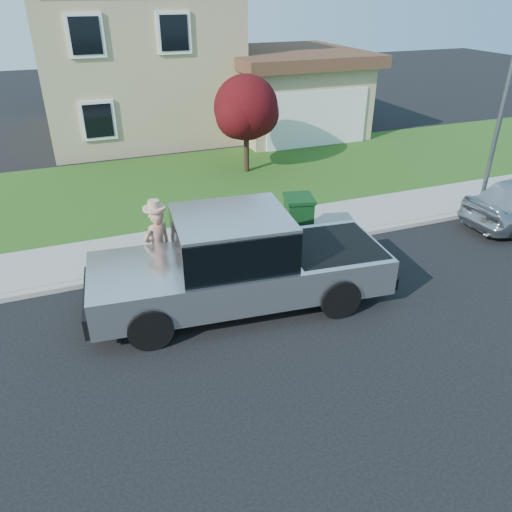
{
  "coord_description": "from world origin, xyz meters",
  "views": [
    {
      "loc": [
        -3.51,
        -7.77,
        6.17
      ],
      "look_at": [
        -0.21,
        0.76,
        1.2
      ],
      "focal_mm": 35.0,
      "sensor_mm": 36.0,
      "label": 1
    }
  ],
  "objects": [
    {
      "name": "ground",
      "position": [
        0.0,
        0.0,
        0.0
      ],
      "size": [
        80.0,
        80.0,
        0.0
      ],
      "primitive_type": "plane",
      "color": "black",
      "rests_on": "ground"
    },
    {
      "name": "house",
      "position": [
        1.31,
        16.38,
        3.17
      ],
      "size": [
        14.0,
        11.3,
        6.85
      ],
      "color": "tan",
      "rests_on": "ground"
    },
    {
      "name": "pickup_truck",
      "position": [
        -0.53,
        0.94,
        0.99
      ],
      "size": [
        6.61,
        2.8,
        2.11
      ],
      "rotation": [
        0.0,
        0.0,
        -0.1
      ],
      "color": "black",
      "rests_on": "ground"
    },
    {
      "name": "woman",
      "position": [
        -1.96,
        2.41,
        0.98
      ],
      "size": [
        0.81,
        0.68,
        2.08
      ],
      "rotation": [
        0.0,
        0.0,
        3.54
      ],
      "color": "tan",
      "rests_on": "ground"
    },
    {
      "name": "street_lamp",
      "position": [
        7.8,
        2.69,
        3.17
      ],
      "size": [
        0.39,
        0.72,
        5.55
      ],
      "rotation": [
        0.0,
        0.0,
        0.3
      ],
      "color": "slate",
      "rests_on": "ground"
    },
    {
      "name": "lawn",
      "position": [
        1.0,
        8.5,
        0.05
      ],
      "size": [
        40.0,
        7.0,
        0.1
      ],
      "primitive_type": "cube",
      "color": "#204C15",
      "rests_on": "ground"
    },
    {
      "name": "curb",
      "position": [
        1.0,
        2.9,
        0.06
      ],
      "size": [
        40.0,
        0.2,
        0.12
      ],
      "primitive_type": "cube",
      "color": "gray",
      "rests_on": "ground"
    },
    {
      "name": "sidewalk",
      "position": [
        1.0,
        4.0,
        0.07
      ],
      "size": [
        40.0,
        2.0,
        0.15
      ],
      "primitive_type": "cube",
      "color": "gray",
      "rests_on": "ground"
    },
    {
      "name": "trash_bin",
      "position": [
        1.9,
        3.1,
        0.76
      ],
      "size": [
        0.91,
        0.99,
        1.2
      ],
      "rotation": [
        0.0,
        0.0,
        -0.24
      ],
      "color": "#0E3313",
      "rests_on": "sidewalk"
    },
    {
      "name": "ornamental_tree",
      "position": [
        2.62,
        8.96,
        2.3
      ],
      "size": [
        2.51,
        2.26,
        3.44
      ],
      "color": "black",
      "rests_on": "lawn"
    }
  ]
}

